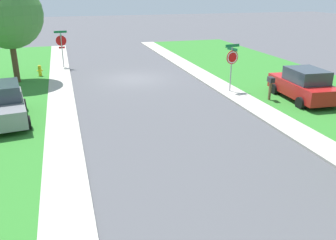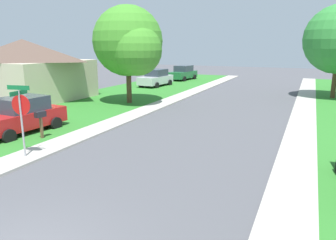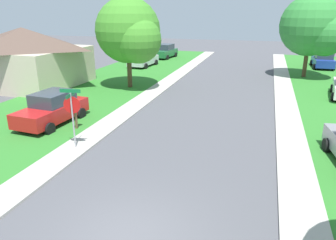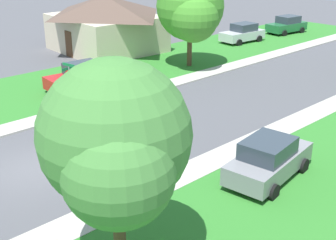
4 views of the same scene
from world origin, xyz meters
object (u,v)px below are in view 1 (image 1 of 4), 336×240
(stop_sign_near_corner, at_px, (61,43))
(car_red_far_down_street, at_px, (304,85))
(stop_sign_far_corner, at_px, (232,60))
(car_grey_behind_trees, at_px, (2,104))
(fire_hydrant, at_px, (40,71))
(mailbox, at_px, (271,83))
(tree_sidewalk_near, at_px, (4,17))

(stop_sign_near_corner, bearing_deg, car_red_far_down_street, 134.54)
(stop_sign_far_corner, bearing_deg, car_grey_behind_trees, 7.71)
(fire_hydrant, distance_m, mailbox, 15.11)
(stop_sign_far_corner, distance_m, car_red_far_down_street, 4.05)
(car_red_far_down_street, distance_m, fire_hydrant, 16.74)
(tree_sidewalk_near, relative_size, mailbox, 4.78)
(car_red_far_down_street, xyz_separation_m, tree_sidewalk_near, (15.18, -8.57, 3.20))
(car_grey_behind_trees, xyz_separation_m, mailbox, (-13.11, 0.51, 0.14))
(tree_sidewalk_near, relative_size, fire_hydrant, 7.55)
(car_grey_behind_trees, bearing_deg, tree_sidewalk_near, -87.31)
(tree_sidewalk_near, height_order, fire_hydrant, tree_sidewalk_near)
(stop_sign_far_corner, relative_size, mailbox, 2.11)
(fire_hydrant, bearing_deg, tree_sidewalk_near, 36.50)
(fire_hydrant, bearing_deg, stop_sign_far_corner, 146.08)
(stop_sign_near_corner, xyz_separation_m, tree_sidewalk_near, (3.13, 3.67, 2.20))
(car_red_far_down_street, height_order, mailbox, car_red_far_down_street)
(stop_sign_far_corner, relative_size, car_grey_behind_trees, 0.61)
(fire_hydrant, bearing_deg, car_grey_behind_trees, 82.22)
(stop_sign_near_corner, distance_m, fire_hydrant, 3.31)
(stop_sign_far_corner, xyz_separation_m, fire_hydrant, (10.65, -7.16, -1.45))
(car_red_far_down_street, relative_size, fire_hydrant, 5.32)
(stop_sign_far_corner, height_order, car_red_far_down_street, stop_sign_far_corner)
(car_grey_behind_trees, relative_size, car_red_far_down_street, 1.02)
(stop_sign_near_corner, relative_size, fire_hydrant, 3.34)
(tree_sidewalk_near, bearing_deg, car_red_far_down_street, 150.56)
(mailbox, bearing_deg, tree_sidewalk_near, -31.10)
(car_red_far_down_street, bearing_deg, tree_sidewalk_near, -29.44)
(stop_sign_far_corner, bearing_deg, car_red_far_down_street, 139.34)
(stop_sign_far_corner, distance_m, mailbox, 2.61)
(stop_sign_near_corner, distance_m, car_red_far_down_street, 17.21)
(stop_sign_far_corner, height_order, car_grey_behind_trees, stop_sign_far_corner)
(stop_sign_near_corner, height_order, car_red_far_down_street, stop_sign_near_corner)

